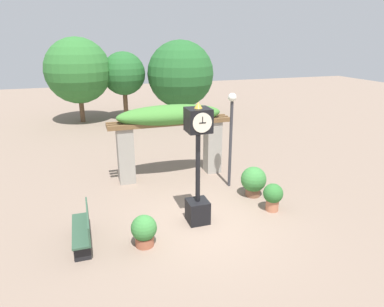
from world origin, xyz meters
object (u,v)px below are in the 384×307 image
Objects in this scene: pedestal_clock at (198,165)px; potted_plant_near_right at (273,196)px; potted_plant_near_left at (253,181)px; park_bench at (84,228)px; lamp_post at (231,126)px; potted_plant_far_left at (144,230)px.

pedestal_clock reaches higher than potted_plant_near_right.
potted_plant_near_left is at bearing 24.16° from pedestal_clock.
potted_plant_near_left is 5.40m from park_bench.
potted_plant_near_left reaches higher than potted_plant_near_right.
lamp_post reaches higher than potted_plant_near_right.
pedestal_clock is 3.44× the size of potted_plant_near_left.
park_bench is 0.52× the size of lamp_post.
potted_plant_near_left is at bearing 102.51° from park_bench.
pedestal_clock is 2.17m from potted_plant_far_left.
potted_plant_far_left is 0.25× the size of lamp_post.
pedestal_clock is 2.72m from potted_plant_near_left.
potted_plant_far_left is at bearing -156.41° from potted_plant_near_left.
potted_plant_near_left is (2.25, 1.01, -1.17)m from pedestal_clock.
lamp_post reaches higher than park_bench.
park_bench is at bearing -176.94° from pedestal_clock.
park_bench is (-5.34, -0.10, -0.03)m from potted_plant_near_right.
potted_plant_far_left is at bearing -142.57° from lamp_post.
pedestal_clock is 1.05× the size of lamp_post.
pedestal_clock reaches higher than potted_plant_near_left.
pedestal_clock is 2.02× the size of park_bench.
park_bench is at bearing -167.49° from potted_plant_near_left.
potted_plant_near_left is 1.21× the size of potted_plant_far_left.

